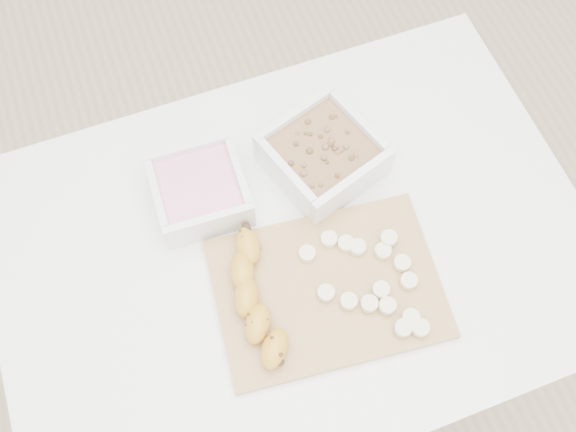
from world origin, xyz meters
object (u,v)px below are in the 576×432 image
object	(u,v)px
table	(294,265)
bowl_granola	(323,155)
banana	(257,300)
bowl_yogurt	(200,190)
cutting_board	(327,288)

from	to	relation	value
table	bowl_granola	size ratio (longest dim) A/B	4.61
bowl_granola	banana	bearing A→B (deg)	-133.42
bowl_yogurt	banana	bearing A→B (deg)	-82.88
cutting_board	banana	world-z (taller)	banana
bowl_yogurt	bowl_granola	size ratio (longest dim) A/B	0.73
bowl_granola	cutting_board	xyz separation A→B (m)	(-0.08, -0.22, -0.03)
table	cutting_board	world-z (taller)	cutting_board
cutting_board	banana	distance (m)	0.12
bowl_granola	banana	size ratio (longest dim) A/B	0.95
table	cutting_board	bearing A→B (deg)	-75.77
bowl_yogurt	bowl_granola	bearing A→B (deg)	-3.04
table	banana	size ratio (longest dim) A/B	4.39
bowl_yogurt	cutting_board	world-z (taller)	bowl_yogurt
bowl_granola	bowl_yogurt	bearing A→B (deg)	176.96
bowl_granola	cutting_board	bearing A→B (deg)	-109.44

